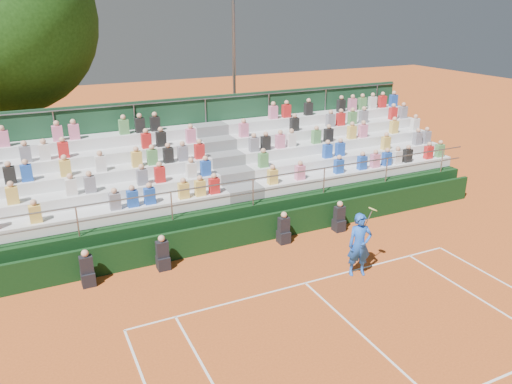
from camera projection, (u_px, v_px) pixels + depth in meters
name	position (u px, v px, depth m)	size (l,w,h in m)	color
ground	(305.00, 283.00, 15.25)	(90.00, 90.00, 0.00)	#C35520
courtside_wall	(260.00, 229.00, 17.78)	(20.00, 0.15, 1.00)	black
line_officials	(227.00, 242.00, 16.82)	(9.48, 0.40, 1.19)	black
grandstand	(225.00, 186.00, 20.31)	(20.00, 5.20, 4.40)	black
tennis_player	(360.00, 245.00, 15.42)	(0.96, 0.70, 2.22)	blue
tree_east	(0.00, 19.00, 20.47)	(7.79, 7.79, 11.34)	#342212
floodlight_mast	(234.00, 61.00, 25.46)	(0.60, 0.25, 9.21)	gray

